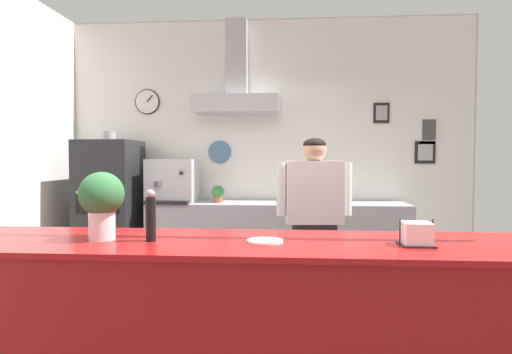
% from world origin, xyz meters
% --- Properties ---
extents(back_wall_assembly, '(4.85, 3.00, 3.09)m').
position_xyz_m(back_wall_assembly, '(-0.02, 2.29, 1.66)').
color(back_wall_assembly, '#9E9E99').
rests_on(back_wall_assembly, ground_plane).
extents(service_counter, '(3.77, 0.74, 1.00)m').
position_xyz_m(service_counter, '(0.00, -0.54, 0.50)').
color(service_counter, maroon).
rests_on(service_counter, ground_plane).
extents(back_prep_counter, '(2.89, 0.58, 0.94)m').
position_xyz_m(back_prep_counter, '(0.14, 2.09, 0.46)').
color(back_prep_counter, '#A3A5AD').
rests_on(back_prep_counter, ground_plane).
extents(pizza_oven, '(0.61, 0.71, 1.74)m').
position_xyz_m(pizza_oven, '(-1.76, 1.99, 0.82)').
color(pizza_oven, '#232326').
rests_on(pizza_oven, ground_plane).
extents(shop_worker, '(0.62, 0.26, 1.60)m').
position_xyz_m(shop_worker, '(0.48, 0.79, 0.86)').
color(shop_worker, '#232328').
rests_on(shop_worker, ground_plane).
extents(espresso_machine, '(0.54, 0.51, 0.49)m').
position_xyz_m(espresso_machine, '(-1.06, 2.07, 1.18)').
color(espresso_machine, silver).
rests_on(espresso_machine, back_prep_counter).
extents(potted_sage, '(0.17, 0.17, 0.22)m').
position_xyz_m(potted_sage, '(0.73, 2.08, 1.07)').
color(potted_sage, beige).
rests_on(potted_sage, back_prep_counter).
extents(potted_rosemary, '(0.15, 0.15, 0.19)m').
position_xyz_m(potted_rosemary, '(-0.53, 2.07, 1.04)').
color(potted_rosemary, '#9E563D').
rests_on(potted_rosemary, back_prep_counter).
extents(potted_thyme, '(0.18, 0.18, 0.24)m').
position_xyz_m(potted_thyme, '(0.30, 2.10, 1.08)').
color(potted_thyme, '#9E563D').
rests_on(potted_thyme, back_prep_counter).
extents(pepper_grinder, '(0.05, 0.05, 0.27)m').
position_xyz_m(pepper_grinder, '(-0.45, -0.59, 1.14)').
color(pepper_grinder, black).
rests_on(pepper_grinder, service_counter).
extents(basil_vase, '(0.24, 0.24, 0.36)m').
position_xyz_m(basil_vase, '(-0.72, -0.57, 1.21)').
color(basil_vase, silver).
rests_on(basil_vase, service_counter).
extents(condiment_plate, '(0.19, 0.19, 0.01)m').
position_xyz_m(condiment_plate, '(0.15, -0.57, 1.01)').
color(condiment_plate, white).
rests_on(condiment_plate, service_counter).
extents(napkin_holder, '(0.17, 0.16, 0.13)m').
position_xyz_m(napkin_holder, '(0.91, -0.59, 1.06)').
color(napkin_holder, '#262628').
rests_on(napkin_holder, service_counter).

